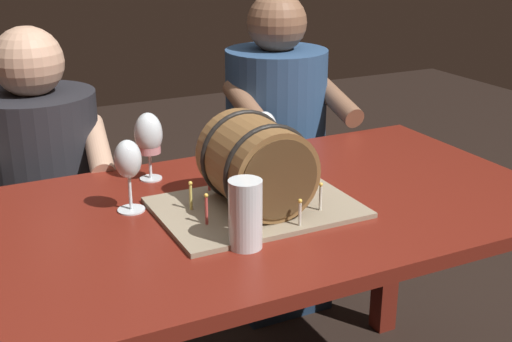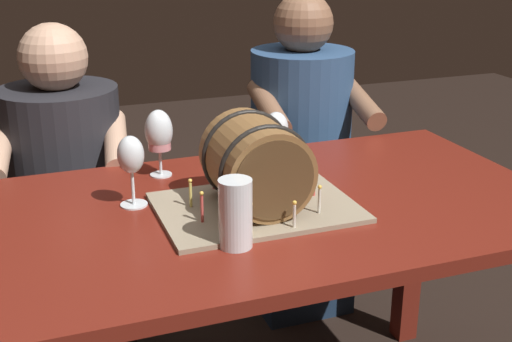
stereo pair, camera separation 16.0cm
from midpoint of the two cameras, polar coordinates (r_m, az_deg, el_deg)
name	(u,v)px [view 1 (the left image)]	position (r m, az deg, el deg)	size (l,w,h in m)	color
dining_table	(261,245)	(1.72, -2.28, -6.32)	(1.49, 0.83, 0.76)	maroon
barrel_cake	(256,169)	(1.60, -2.86, 0.08)	(0.47, 0.34, 0.23)	gray
wine_glass_empty	(128,162)	(1.63, -13.53, 0.72)	(0.07, 0.07, 0.18)	white
wine_glass_amber	(264,131)	(1.89, -1.72, 3.39)	(0.07, 0.07, 0.16)	white
wine_glass_rose	(149,137)	(1.83, -11.55, 2.80)	(0.08, 0.08, 0.19)	white
beer_pint	(245,217)	(1.43, -4.12, -3.96)	(0.07, 0.07, 0.15)	white
person_seated_left	(46,213)	(2.29, -19.26, -3.38)	(0.46, 0.53, 1.13)	black
person_seated_right	(276,166)	(2.50, -0.16, 0.40)	(0.42, 0.50, 1.20)	#1B2D46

